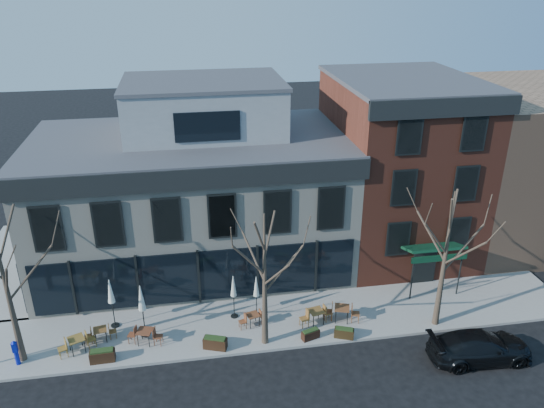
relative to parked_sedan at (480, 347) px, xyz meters
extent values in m
plane|color=black|center=(-12.88, 6.69, -0.72)|extent=(120.00, 120.00, 0.00)
cube|color=gray|center=(-9.63, 4.54, -0.64)|extent=(33.50, 4.70, 0.15)
cube|color=gray|center=(-24.13, 12.69, -0.64)|extent=(4.50, 12.00, 0.15)
cube|color=beige|center=(-12.88, 11.69, 3.28)|extent=(18.00, 10.00, 8.00)
cube|color=#47474C|center=(-12.88, 11.69, 7.33)|extent=(18.30, 10.30, 0.30)
cube|color=black|center=(-12.88, 6.57, 6.83)|extent=(18.30, 0.25, 1.10)
cube|color=black|center=(-22.00, 11.69, 6.83)|extent=(0.25, 10.30, 1.10)
cube|color=black|center=(-12.88, 6.63, 1.18)|extent=(17.20, 0.12, 3.00)
cube|color=black|center=(-21.94, 10.69, 1.18)|extent=(0.12, 7.50, 3.00)
cube|color=gray|center=(-11.88, 12.69, 8.88)|extent=(9.00, 6.50, 3.00)
cube|color=brown|center=(0.12, 11.69, 4.78)|extent=(8.00, 10.00, 11.00)
cube|color=#47474C|center=(0.12, 11.69, 10.33)|extent=(8.20, 10.20, 0.25)
cube|color=black|center=(0.12, 6.57, 9.88)|extent=(8.20, 0.25, 1.00)
cube|color=#0B331E|center=(0.12, 5.84, 2.18)|extent=(3.20, 1.66, 0.67)
cube|color=black|center=(0.12, 6.64, 0.53)|extent=(1.40, 0.10, 2.50)
cube|color=#8C664C|center=(10.12, 12.69, 4.28)|extent=(12.00, 12.00, 10.00)
cone|color=#382B21|center=(-21.38, 3.49, 3.39)|extent=(0.34, 0.34, 7.92)
cylinder|color=#382B21|center=(-20.32, 3.68, 3.96)|extent=(2.23, 0.50, 2.48)
cylinder|color=#382B21|center=(-20.93, 2.52, 4.34)|extent=(1.03, 2.04, 2.28)
cone|color=#382B21|center=(-9.88, 2.79, 2.95)|extent=(0.34, 0.34, 7.04)
cylinder|color=#382B21|center=(-8.93, 2.95, 3.46)|extent=(2.00, 0.46, 2.21)
cylinder|color=#382B21|center=(-10.28, 3.65, 3.87)|extent=(0.93, 1.84, 1.91)
cylinder|color=#382B21|center=(-10.63, 2.51, 4.33)|extent=(1.61, 0.68, 1.97)
cylinder|color=#382B21|center=(-9.48, 1.93, 3.79)|extent=(0.93, 1.83, 2.03)
cone|color=#382B21|center=(-0.88, 2.79, 3.17)|extent=(0.34, 0.34, 7.48)
cylinder|color=#382B21|center=(0.13, 2.96, 3.71)|extent=(2.12, 0.48, 2.35)
cylinder|color=#382B21|center=(-1.31, 3.70, 4.15)|extent=(0.98, 1.94, 2.03)
cylinder|color=#382B21|center=(-1.68, 2.50, 4.63)|extent=(1.71, 0.71, 2.09)
cylinder|color=#382B21|center=(-0.46, 1.88, 4.06)|extent=(0.98, 1.94, 2.16)
imported|color=black|center=(0.00, 0.00, 0.00)|extent=(5.01, 2.20, 1.43)
cylinder|color=#0C18A6|center=(-21.53, 3.17, -0.21)|extent=(0.20, 0.20, 0.72)
cube|color=#0C18A6|center=(-21.53, 3.17, 0.40)|extent=(0.23, 0.19, 0.51)
cone|color=#0C18A6|center=(-21.53, 3.17, 0.71)|extent=(0.27, 0.27, 0.12)
cube|color=brown|center=(-18.91, 3.62, 0.18)|extent=(0.95, 0.95, 0.04)
cylinder|color=black|center=(-19.07, 3.25, -0.20)|extent=(0.04, 0.04, 0.74)
cylinder|color=black|center=(-18.54, 3.47, -0.20)|extent=(0.04, 0.04, 0.74)
cylinder|color=black|center=(-19.29, 3.78, -0.20)|extent=(0.04, 0.04, 0.74)
cylinder|color=black|center=(-18.76, 4.00, -0.20)|extent=(0.04, 0.04, 0.74)
cube|color=brown|center=(-17.90, 4.29, 0.09)|extent=(0.72, 0.72, 0.04)
cylinder|color=black|center=(-18.11, 4.01, -0.24)|extent=(0.04, 0.04, 0.65)
cylinder|color=black|center=(-17.61, 4.09, -0.24)|extent=(0.04, 0.04, 0.65)
cylinder|color=black|center=(-18.19, 4.50, -0.24)|extent=(0.04, 0.04, 0.65)
cylinder|color=black|center=(-17.69, 4.58, -0.24)|extent=(0.04, 0.04, 0.65)
cube|color=brown|center=(-15.71, 3.70, 0.17)|extent=(0.87, 0.87, 0.04)
cylinder|color=black|center=(-16.06, 3.51, -0.20)|extent=(0.04, 0.04, 0.72)
cylinder|color=black|center=(-15.52, 3.35, -0.20)|extent=(0.04, 0.04, 0.72)
cylinder|color=black|center=(-15.90, 4.05, -0.20)|extent=(0.04, 0.04, 0.72)
cylinder|color=black|center=(-15.36, 3.89, -0.20)|extent=(0.04, 0.04, 0.72)
cube|color=brown|center=(-10.29, 4.22, 0.08)|extent=(0.76, 0.76, 0.04)
cylinder|color=black|center=(-10.46, 3.92, -0.25)|extent=(0.04, 0.04, 0.64)
cylinder|color=black|center=(-9.98, 4.05, -0.25)|extent=(0.04, 0.04, 0.64)
cylinder|color=black|center=(-10.59, 4.40, -0.25)|extent=(0.04, 0.04, 0.64)
cylinder|color=black|center=(-10.11, 4.53, -0.25)|extent=(0.04, 0.04, 0.64)
cube|color=brown|center=(-7.03, 3.84, 0.20)|extent=(0.88, 0.88, 0.04)
cylinder|color=black|center=(-7.25, 3.48, -0.19)|extent=(0.04, 0.04, 0.76)
cylinder|color=black|center=(-6.68, 3.61, -0.19)|extent=(0.04, 0.04, 0.76)
cylinder|color=black|center=(-7.38, 4.06, -0.19)|extent=(0.04, 0.04, 0.76)
cylinder|color=black|center=(-6.81, 4.19, -0.19)|extent=(0.04, 0.04, 0.76)
cube|color=brown|center=(-5.65, 3.85, 0.23)|extent=(0.95, 0.95, 0.04)
cylinder|color=black|center=(-6.03, 3.65, -0.18)|extent=(0.04, 0.04, 0.78)
cylinder|color=black|center=(-5.45, 3.47, -0.18)|extent=(0.04, 0.04, 0.78)
cylinder|color=black|center=(-5.85, 4.23, -0.18)|extent=(0.04, 0.04, 0.78)
cylinder|color=black|center=(-5.27, 4.05, -0.18)|extent=(0.04, 0.04, 0.78)
cylinder|color=black|center=(-17.34, 5.39, -0.54)|extent=(0.45, 0.45, 0.06)
cylinder|color=black|center=(-17.34, 5.39, 0.55)|extent=(0.05, 0.05, 2.23)
cone|color=white|center=(-17.34, 5.39, 1.56)|extent=(0.36, 0.36, 1.32)
cylinder|color=black|center=(-15.76, 4.37, -0.53)|extent=(0.47, 0.47, 0.06)
cylinder|color=black|center=(-15.76, 4.37, 0.60)|extent=(0.05, 0.05, 2.34)
cone|color=silver|center=(-15.76, 4.37, 1.67)|extent=(0.38, 0.38, 1.38)
cylinder|color=black|center=(-11.16, 5.13, -0.54)|extent=(0.40, 0.40, 0.05)
cylinder|color=black|center=(-11.16, 5.13, 0.44)|extent=(0.05, 0.05, 2.01)
cone|color=beige|center=(-11.16, 5.13, 1.35)|extent=(0.33, 0.33, 1.19)
cylinder|color=black|center=(-9.98, 5.01, -0.54)|extent=(0.39, 0.39, 0.05)
cylinder|color=black|center=(-9.98, 5.01, 0.40)|extent=(0.04, 0.04, 1.94)
cone|color=silver|center=(-9.98, 5.01, 1.29)|extent=(0.32, 0.32, 1.15)
cube|color=black|center=(-17.64, 2.72, -0.28)|extent=(1.16, 0.48, 0.57)
cube|color=#1E3314|center=(-17.64, 2.72, 0.03)|extent=(1.04, 0.39, 0.09)
cube|color=black|center=(-12.35, 2.75, -0.28)|extent=(1.22, 0.82, 0.57)
cube|color=#1E3314|center=(-12.35, 2.75, 0.02)|extent=(1.08, 0.69, 0.09)
cube|color=black|center=(-7.60, 2.68, -0.34)|extent=(0.98, 0.63, 0.45)
cube|color=#1E3314|center=(-7.60, 2.68, -0.09)|extent=(0.87, 0.54, 0.07)
cube|color=black|center=(-5.92, 2.49, -0.32)|extent=(1.05, 0.72, 0.49)
cube|color=#1E3314|center=(-5.92, 2.49, -0.06)|extent=(0.93, 0.62, 0.08)
camera|label=1|loc=(-13.13, -18.12, 16.45)|focal=35.00mm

